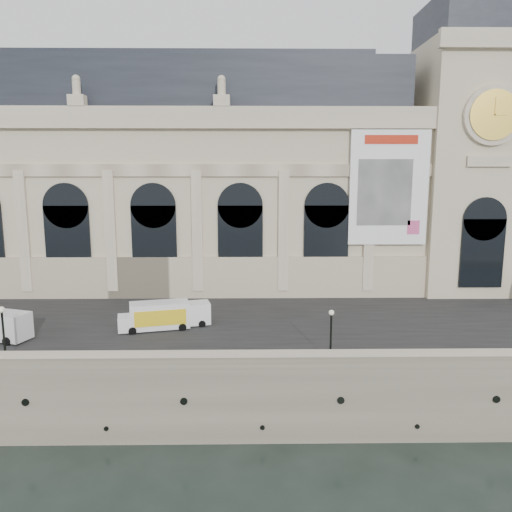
{
  "coord_description": "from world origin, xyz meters",
  "views": [
    {
      "loc": [
        7.0,
        -35.66,
        20.91
      ],
      "look_at": [
        7.82,
        22.0,
        11.07
      ],
      "focal_mm": 35.0,
      "sensor_mm": 36.0,
      "label": 1
    }
  ],
  "objects": [
    {
      "name": "van_c",
      "position": [
        0.37,
        11.13,
        7.17
      ],
      "size": [
        5.44,
        3.15,
        2.28
      ],
      "color": "white",
      "rests_on": "quay"
    },
    {
      "name": "clock_pavilion",
      "position": [
        34.0,
        27.93,
        23.42
      ],
      "size": [
        13.0,
        14.72,
        36.7
      ],
      "color": "beige",
      "rests_on": "quay"
    },
    {
      "name": "lamp_left",
      "position": [
        -12.12,
        1.8,
        8.29
      ],
      "size": [
        0.47,
        0.47,
        4.6
      ],
      "color": "black",
      "rests_on": "quay"
    },
    {
      "name": "ground",
      "position": [
        0.0,
        0.0,
        0.0
      ],
      "size": [
        260.0,
        260.0,
        0.0
      ],
      "primitive_type": "plane",
      "color": "black",
      "rests_on": "ground"
    },
    {
      "name": "box_truck",
      "position": [
        -1.88,
        10.07,
        7.34
      ],
      "size": [
        6.91,
        3.61,
        2.66
      ],
      "color": "white",
      "rests_on": "quay"
    },
    {
      "name": "lamp_right",
      "position": [
        13.44,
        1.91,
        8.09
      ],
      "size": [
        0.43,
        0.43,
        4.21
      ],
      "color": "black",
      "rests_on": "quay"
    },
    {
      "name": "museum",
      "position": [
        -5.98,
        30.86,
        19.72
      ],
      "size": [
        69.0,
        18.7,
        29.1
      ],
      "color": "beige",
      "rests_on": "quay"
    },
    {
      "name": "street",
      "position": [
        0.0,
        14.0,
        6.03
      ],
      "size": [
        160.0,
        24.0,
        0.06
      ],
      "primitive_type": "cube",
      "color": "#2D2D2D",
      "rests_on": "quay"
    },
    {
      "name": "quay",
      "position": [
        0.0,
        35.0,
        3.0
      ],
      "size": [
        160.0,
        70.0,
        6.0
      ],
      "primitive_type": "cube",
      "color": "gray",
      "rests_on": "ground"
    },
    {
      "name": "parapet",
      "position": [
        0.0,
        0.6,
        6.62
      ],
      "size": [
        160.0,
        1.4,
        1.21
      ],
      "color": "gray",
      "rests_on": "quay"
    }
  ]
}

